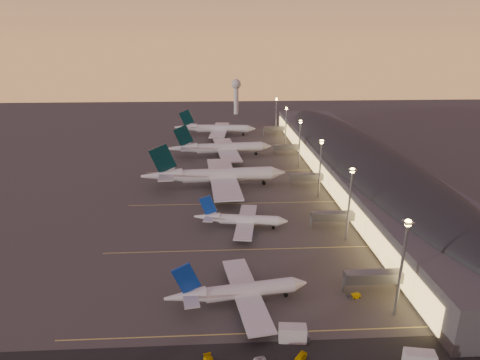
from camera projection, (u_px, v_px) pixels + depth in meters
name	position (u px, v px, depth m)	size (l,w,h in m)	color
ground	(241.00, 242.00, 135.74)	(700.00, 700.00, 0.00)	#3F3D3B
airliner_narrow_south	(238.00, 291.00, 103.04)	(37.50, 33.84, 13.40)	silver
airliner_narrow_north	(241.00, 220.00, 145.74)	(34.38, 31.01, 12.29)	silver
airliner_wide_near	(215.00, 175.00, 186.83)	(67.33, 61.46, 21.54)	silver
airliner_wide_mid	(221.00, 148.00, 237.21)	(61.96, 56.73, 19.82)	silver
airliner_wide_far	(215.00, 129.00, 292.49)	(59.27, 54.22, 18.96)	silver
terminal_building	(354.00, 157.00, 204.52)	(56.35, 255.00, 17.46)	#47484C
light_masts	(308.00, 145.00, 193.31)	(2.20, 217.20, 25.90)	slate
radar_tower	(236.00, 91.00, 374.83)	(9.00, 9.00, 32.50)	silver
lane_markings	(236.00, 199.00, 173.53)	(90.00, 180.36, 0.00)	#D8C659
baggage_tug_a	(354.00, 296.00, 106.20)	(3.53, 1.93, 1.00)	#DEB601
baggage_tug_b	(295.00, 286.00, 110.63)	(3.79, 2.81, 1.06)	#DEB601
catering_truck_a	(294.00, 334.00, 90.45)	(7.07, 3.34, 3.84)	silver
catering_truck_b	(421.00, 360.00, 82.88)	(7.13, 3.76, 3.81)	silver
service_van_d	(300.00, 358.00, 84.86)	(1.73, 4.31, 1.47)	#DEB601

